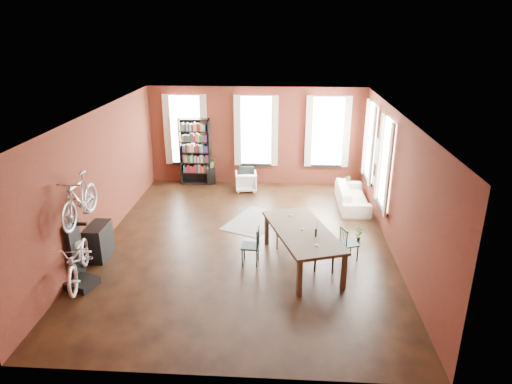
# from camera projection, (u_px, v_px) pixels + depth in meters

# --- Properties ---
(room) EXTENTS (9.00, 9.04, 3.22)m
(room) POSITION_uv_depth(u_px,v_px,m) (257.00, 153.00, 11.04)
(room) COLOR black
(room) RESTS_ON ground
(dining_table) EXTENTS (1.86, 2.72, 0.85)m
(dining_table) POSITION_uv_depth(u_px,v_px,m) (302.00, 247.00, 10.11)
(dining_table) COLOR brown
(dining_table) RESTS_ON ground
(dining_chair_a) EXTENTS (0.42, 0.42, 0.86)m
(dining_chair_a) POSITION_uv_depth(u_px,v_px,m) (250.00, 246.00, 10.17)
(dining_chair_a) COLOR #193737
(dining_chair_a) RESTS_ON ground
(dining_chair_b) EXTENTS (0.38, 0.38, 0.81)m
(dining_chair_b) POSITION_uv_depth(u_px,v_px,m) (284.00, 231.00, 10.94)
(dining_chair_b) COLOR black
(dining_chair_b) RESTS_ON ground
(dining_chair_c) EXTENTS (0.52, 0.52, 1.03)m
(dining_chair_c) POSITION_uv_depth(u_px,v_px,m) (325.00, 247.00, 9.92)
(dining_chair_c) COLOR black
(dining_chair_c) RESTS_ON ground
(dining_chair_d) EXTENTS (0.48, 0.48, 0.79)m
(dining_chair_d) POSITION_uv_depth(u_px,v_px,m) (349.00, 244.00, 10.35)
(dining_chair_d) COLOR #1C3E3D
(dining_chair_d) RESTS_ON ground
(bookshelf) EXTENTS (1.00, 0.32, 2.20)m
(bookshelf) POSITION_uv_depth(u_px,v_px,m) (195.00, 152.00, 14.98)
(bookshelf) COLOR black
(bookshelf) RESTS_ON ground
(white_armchair) EXTENTS (0.72, 0.68, 0.68)m
(white_armchair) POSITION_uv_depth(u_px,v_px,m) (246.00, 180.00, 14.62)
(white_armchair) COLOR white
(white_armchair) RESTS_ON ground
(cream_sofa) EXTENTS (0.61, 2.08, 0.81)m
(cream_sofa) POSITION_uv_depth(u_px,v_px,m) (353.00, 193.00, 13.34)
(cream_sofa) COLOR beige
(cream_sofa) RESTS_ON ground
(striped_rug) EXTENTS (1.79, 2.13, 0.01)m
(striped_rug) POSITION_uv_depth(u_px,v_px,m) (254.00, 221.00, 12.45)
(striped_rug) COLOR black
(striped_rug) RESTS_ON ground
(bike_trainer) EXTENTS (0.67, 0.67, 0.15)m
(bike_trainer) POSITION_uv_depth(u_px,v_px,m) (82.00, 283.00, 9.37)
(bike_trainer) COLOR black
(bike_trainer) RESTS_ON ground
(bike_wall_rack) EXTENTS (0.16, 0.60, 1.30)m
(bike_wall_rack) POSITION_uv_depth(u_px,v_px,m) (75.00, 250.00, 9.52)
(bike_wall_rack) COLOR black
(bike_wall_rack) RESTS_ON ground
(console_table) EXTENTS (0.40, 0.80, 0.80)m
(console_table) POSITION_uv_depth(u_px,v_px,m) (99.00, 241.00, 10.44)
(console_table) COLOR black
(console_table) RESTS_ON ground
(plant_stand) EXTENTS (0.36, 0.36, 0.55)m
(plant_stand) POSITION_uv_depth(u_px,v_px,m) (210.00, 176.00, 15.24)
(plant_stand) COLOR black
(plant_stand) RESTS_ON ground
(plant_by_sofa) EXTENTS (0.37, 0.64, 0.28)m
(plant_by_sofa) POSITION_uv_depth(u_px,v_px,m) (344.00, 190.00, 14.37)
(plant_by_sofa) COLOR #345B24
(plant_by_sofa) RESTS_ON ground
(plant_small) EXTENTS (0.29, 0.42, 0.14)m
(plant_small) POSITION_uv_depth(u_px,v_px,m) (358.00, 238.00, 11.34)
(plant_small) COLOR #295622
(plant_small) RESTS_ON ground
(bicycle_floor) EXTENTS (0.83, 1.07, 1.82)m
(bicycle_floor) POSITION_uv_depth(u_px,v_px,m) (76.00, 240.00, 9.05)
(bicycle_floor) COLOR silver
(bicycle_floor) RESTS_ON bike_trainer
(bicycle_hung) EXTENTS (0.47, 1.00, 1.66)m
(bicycle_hung) POSITION_uv_depth(u_px,v_px,m) (77.00, 183.00, 8.98)
(bicycle_hung) COLOR #A5A8AD
(bicycle_hung) RESTS_ON bike_wall_rack
(plant_on_stand) EXTENTS (0.52, 0.57, 0.41)m
(plant_on_stand) POSITION_uv_depth(u_px,v_px,m) (210.00, 162.00, 15.09)
(plant_on_stand) COLOR #3A6026
(plant_on_stand) RESTS_ON plant_stand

